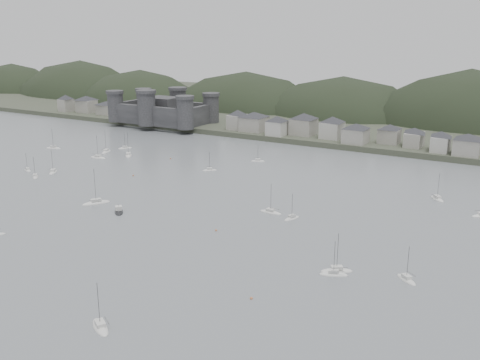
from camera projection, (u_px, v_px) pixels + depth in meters
The scene contains 9 objects.
ground at pixel (94, 269), 138.09m from camera, with size 900.00×900.00×0.00m, color slate.
far_shore_land at pixel (395, 115), 382.19m from camera, with size 900.00×250.00×3.00m, color #383D2D.
forested_ridge at pixel (391, 139), 362.04m from camera, with size 851.55×103.94×102.57m.
castle at pixel (163, 110), 343.01m from camera, with size 66.00×43.00×20.00m.
waterfront_town at pixel (439, 138), 262.90m from camera, with size 451.48×28.46×12.92m.
sailboat_lead at pixel (258, 161), 252.49m from camera, with size 6.83×5.00×9.09m.
moored_fleet at pixel (151, 199), 195.78m from camera, with size 250.65×152.13×13.79m.
motor_launch_far at pixel (119, 211), 181.29m from camera, with size 7.47×7.50×3.86m.
mooring_buoys at pixel (233, 210), 183.45m from camera, with size 151.03×102.82×0.70m.
Camera 1 is at (97.41, -89.63, 59.50)m, focal length 39.72 mm.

